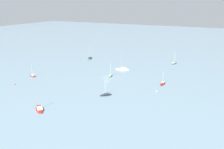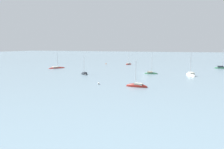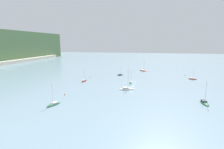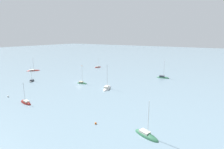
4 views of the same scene
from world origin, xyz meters
The scene contains 12 objects.
ground_plane centered at (0.00, 0.00, 0.00)m, with size 600.00×600.00×0.00m, color slate.
sailboat_0 centered at (16.42, -36.64, 0.09)m, with size 3.24×5.56×7.37m.
sailboat_1 centered at (-17.17, 1.34, 0.12)m, with size 4.53×8.52×11.09m.
sailboat_2 centered at (43.69, -4.85, 0.08)m, with size 6.98×8.11×8.71m.
sailboat_3 centered at (-44.46, 25.78, 0.09)m, with size 6.77×3.97×9.14m.
sailboat_4 centered at (20.96, 10.86, 0.09)m, with size 5.21×5.21×7.54m.
sailboat_5 centered at (-3.62, 29.12, 0.07)m, with size 6.20×2.23×7.95m.
sailboat_6 centered at (-2.64, 0.84, 0.11)m, with size 5.57×2.66×8.08m.
sailboat_7 centered at (-31.15, -30.39, 0.12)m, with size 6.89×2.87×9.94m.
mooring_buoy_0 centered at (7.29, 29.22, 0.30)m, with size 0.60×0.60×0.60m.
mooring_buoy_1 centered at (-31.72, 27.73, 0.26)m, with size 0.52×0.52×0.52m.
mooring_buoy_2 centered at (29.63, -34.75, 0.27)m, with size 0.54×0.54×0.54m.
Camera 3 is at (-101.31, -8.66, 23.25)m, focal length 28.00 mm.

